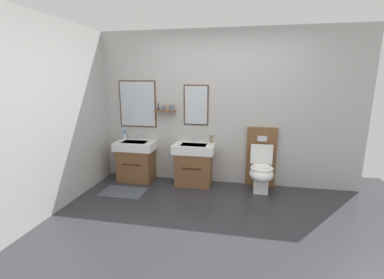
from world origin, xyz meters
TOP-DOWN VIEW (x-y plane):
  - ground_plane at (0.00, 0.00)m, footprint 5.64×4.70m
  - wall_back at (-0.02, 1.69)m, footprint 4.44×0.27m
  - wall_left at (-2.16, 0.00)m, footprint 0.12×3.50m
  - bath_mat at (-1.49, 0.87)m, footprint 0.68×0.44m
  - vanity_sink_left at (-1.49, 1.44)m, footprint 0.68×0.45m
  - tap_on_left_sink at (-1.49, 1.60)m, footprint 0.03×0.13m
  - vanity_sink_right at (-0.45, 1.44)m, footprint 0.68×0.45m
  - tap_on_right_sink at (-0.45, 1.60)m, footprint 0.03×0.13m
  - toilet at (0.65, 1.43)m, footprint 0.48×0.62m
  - toothbrush_cup at (-1.76, 1.59)m, footprint 0.08×0.07m
  - soap_dispenser at (-0.18, 1.60)m, footprint 0.06×0.06m

SIDE VIEW (x-z plane):
  - ground_plane at x=0.00m, z-range -0.10..0.00m
  - bath_mat at x=-1.49m, z-range 0.00..0.01m
  - vanity_sink_left at x=-1.49m, z-range 0.02..0.72m
  - vanity_sink_right at x=-0.45m, z-range 0.02..0.72m
  - toilet at x=0.65m, z-range -0.12..0.88m
  - toothbrush_cup at x=-1.76m, z-range 0.65..0.86m
  - tap_on_left_sink at x=-1.49m, z-range 0.72..0.83m
  - tap_on_right_sink at x=-0.45m, z-range 0.72..0.83m
  - soap_dispenser at x=-0.18m, z-range 0.69..0.86m
  - wall_left at x=-2.16m, z-range 0.00..2.55m
  - wall_back at x=-0.02m, z-range 0.00..2.55m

